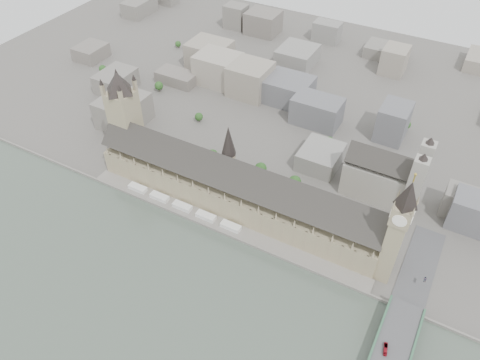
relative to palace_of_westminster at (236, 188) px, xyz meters
The scene contains 13 objects.
ground 30.06m from the palace_of_westminster, 90.00° to the right, with size 900.00×900.00×0.00m, color #595651.
embankment_wall 40.67m from the palace_of_westminster, 90.00° to the right, with size 600.00×1.50×3.00m, color gray.
river_terrace 34.80m from the palace_of_westminster, 90.00° to the right, with size 270.00×15.00×2.00m, color gray.
terrace_tents 51.60m from the palace_of_westminster, 146.28° to the right, with size 118.00×7.00×4.00m.
palace_of_westminster is the anchor object (origin of this frame).
elizabeth_tower 142.94m from the palace_of_westminster, ahead, with size 17.00×17.00×107.50m.
victoria_tower 126.41m from the palace_of_westminster, behind, with size 30.00×30.00×100.00m.
central_tower 37.14m from the palace_of_westminster, 147.79° to the left, with size 13.00×13.00×48.00m.
westminster_abbey 134.09m from the palace_of_westminster, 34.17° to the left, with size 68.00×36.00×64.00m.
city_skyline_inland 225.33m from the palace_of_westminster, 90.00° to the left, with size 720.00×360.00×38.00m, color gray, non-canonical shape.
park_trees 44.22m from the palace_of_westminster, 103.94° to the left, with size 110.00×30.00×15.00m, color #214518, non-canonical shape.
red_bus_north 176.16m from the palace_of_westminster, 26.32° to the right, with size 2.22×9.50×2.64m, color #AC1322.
car_approach 168.68m from the palace_of_westminster, ahead, with size 1.80×4.44×1.29m, color gray.
Camera 1 is at (147.43, -239.84, 302.47)m, focal length 35.00 mm.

